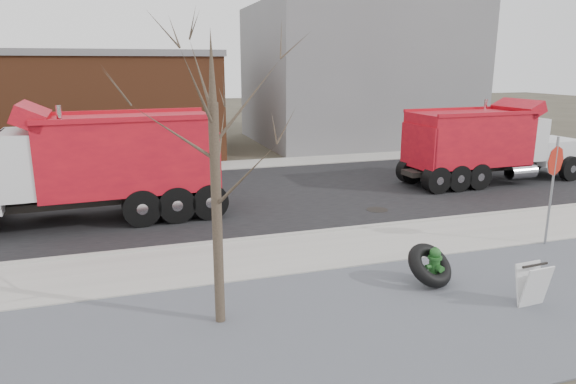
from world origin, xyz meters
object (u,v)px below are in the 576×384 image
object	(u,v)px
fire_hydrant	(434,267)
truck_tire	(430,265)
dump_truck_red_a	(488,142)
sandwich_board	(533,285)
dump_truck_red_b	(91,163)
stop_sign	(554,173)

from	to	relation	value
fire_hydrant	truck_tire	bearing A→B (deg)	179.90
fire_hydrant	dump_truck_red_a	xyz separation A→B (m)	(7.51, 7.89, 1.25)
truck_tire	dump_truck_red_a	distance (m)	11.07
sandwich_board	dump_truck_red_b	size ratio (longest dim) A/B	0.10
fire_hydrant	dump_truck_red_a	size ratio (longest dim) A/B	0.11
truck_tire	stop_sign	size ratio (longest dim) A/B	0.45
truck_tire	sandwich_board	size ratio (longest dim) A/B	1.51
stop_sign	dump_truck_red_b	distance (m)	12.71
truck_tire	sandwich_board	bearing A→B (deg)	-47.65
dump_truck_red_a	dump_truck_red_b	world-z (taller)	dump_truck_red_b
fire_hydrant	stop_sign	xyz separation A→B (m)	(4.17, 1.24, 1.56)
dump_truck_red_b	stop_sign	bearing A→B (deg)	149.72
fire_hydrant	dump_truck_red_b	distance (m)	10.13
truck_tire	dump_truck_red_b	distance (m)	10.04
fire_hydrant	stop_sign	size ratio (longest dim) A/B	0.29
stop_sign	sandwich_board	bearing A→B (deg)	-134.05
truck_tire	stop_sign	bearing A→B (deg)	16.32
fire_hydrant	truck_tire	distance (m)	0.16
fire_hydrant	dump_truck_red_a	world-z (taller)	dump_truck_red_a
dump_truck_red_b	dump_truck_red_a	bearing A→B (deg)	-179.79
fire_hydrant	truck_tire	xyz separation A→B (m)	(-0.14, -0.02, 0.07)
dump_truck_red_b	truck_tire	bearing A→B (deg)	131.59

